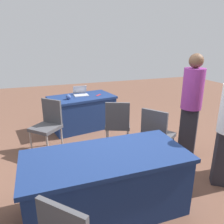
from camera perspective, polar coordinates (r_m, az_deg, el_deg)
ground_plane at (r=3.70m, az=1.91°, el=-13.92°), size 14.40×14.40×0.00m
table_foreground at (r=5.12m, az=-7.72°, el=0.01°), size 1.54×1.06×0.75m
table_mid_left at (r=2.70m, az=-1.39°, el=-17.89°), size 1.87×0.88×0.75m
chair_near_front at (r=3.98m, az=1.45°, el=-2.69°), size 0.58×0.58×0.95m
chair_tucked_right at (r=4.12m, az=-16.28°, el=-2.71°), size 0.62×0.62×0.95m
chair_by_pillar at (r=3.56m, az=11.52°, el=-5.34°), size 0.61×0.61×0.97m
person_presenter at (r=3.94m, az=19.89°, el=2.77°), size 0.48×0.48×1.77m
laptop_silver at (r=5.13m, az=-8.11°, el=4.79°), size 0.32×0.29×0.21m
yarn_ball at (r=4.81m, az=-11.24°, el=3.87°), size 0.11×0.11×0.11m
scissors_red at (r=5.09m, az=-3.52°, el=4.42°), size 0.16×0.15×0.01m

